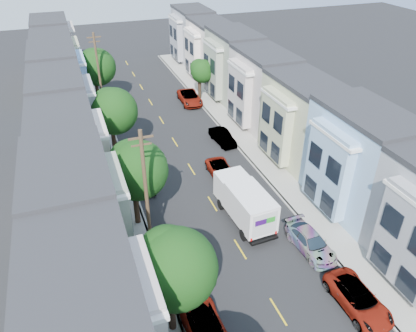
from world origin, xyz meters
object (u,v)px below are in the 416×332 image
tree_d (113,112)px  parked_left_c (180,266)px  utility_pole_near (146,196)px  fedex_truck (244,202)px  tree_b (174,269)px  parked_left_b (207,332)px  lead_sedan (221,171)px  tree_c (136,171)px  parked_right_a (358,299)px  parked_right_b (310,242)px  tree_e (96,67)px  tree_far_r (201,72)px  utility_pole_far (99,75)px  parked_right_d (190,98)px  parked_left_d (146,182)px  parked_right_c (222,137)px

tree_d → parked_left_c: tree_d is taller
utility_pole_near → fedex_truck: size_ratio=1.50×
tree_b → tree_d: (-0.00, 22.18, 0.02)m
parked_left_b → tree_b: bearing=133.3°
lead_sedan → tree_c: bearing=-152.2°
parked_right_a → parked_right_b: 5.58m
utility_pole_near → tree_b: bearing=-90.0°
tree_e → fedex_truck: (7.99, -27.87, -3.39)m
parked_left_c → parked_right_b: 9.85m
lead_sedan → tree_far_r: bearing=78.1°
tree_c → parked_left_c: size_ratio=1.58×
utility_pole_near → parked_right_b: bearing=-18.5°
utility_pole_far → tree_d: bearing=-90.0°
tree_b → utility_pole_far: (0.00, 32.90, 0.24)m
tree_b → parked_right_a: bearing=-12.2°
parked_left_b → parked_right_b: (9.80, 4.55, 0.03)m
tree_e → tree_d: bearing=-90.0°
tree_d → fedex_truck: bearing=-60.5°
fedex_truck → lead_sedan: fedex_truck is taller
utility_pole_near → parked_right_a: size_ratio=2.00×
parked_right_d → fedex_truck: bearing=-94.1°
tree_e → utility_pole_near: 29.04m
parked_right_b → fedex_truck: bearing=120.1°
tree_c → parked_right_d: tree_c is taller
fedex_truck → parked_left_b: 11.59m
tree_b → utility_pole_near: (0.00, 6.90, 0.24)m
tree_c → utility_pole_near: utility_pole_near is taller
tree_d → parked_right_d: size_ratio=1.34×
fedex_truck → tree_c: bearing=159.9°
tree_e → lead_sedan: 23.31m
parked_left_d → utility_pole_far: bearing=98.1°
parked_left_b → parked_right_a: size_ratio=0.98×
parked_right_a → parked_right_c: (0.00, 23.41, 0.01)m
tree_c → tree_far_r: size_ratio=1.37×
tree_e → parked_right_d: size_ratio=1.38×
parked_left_c → parked_left_d: size_ratio=1.25×
tree_c → lead_sedan: 10.57m
tree_b → lead_sedan: 17.63m
utility_pole_far → parked_right_b: 32.10m
tree_far_r → tree_b: bearing=-111.4°
tree_c → utility_pole_far: bearing=90.0°
utility_pole_near → fedex_truck: bearing=8.3°
tree_d → utility_pole_near: 15.28m
utility_pole_near → parked_left_b: size_ratio=2.05×
fedex_truck → parked_right_b: fedex_truck is taller
tree_far_r → parked_left_d: 22.11m
utility_pole_far → parked_right_b: bearing=-69.4°
tree_e → fedex_truck: bearing=-74.0°
tree_b → parked_right_d: size_ratio=1.33×
parked_left_b → parked_left_c: bearing=88.1°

